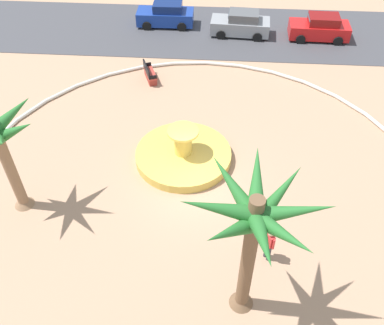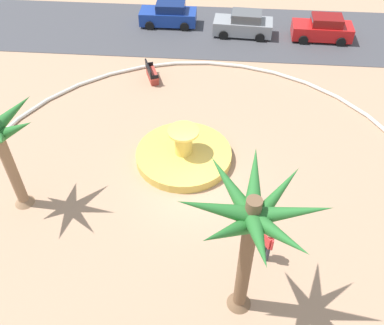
{
  "view_description": "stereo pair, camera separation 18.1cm",
  "coord_description": "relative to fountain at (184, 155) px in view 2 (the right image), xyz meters",
  "views": [
    {
      "loc": [
        0.74,
        -13.07,
        14.1
      ],
      "look_at": [
        -0.22,
        0.54,
        1.0
      ],
      "focal_mm": 39.65,
      "sensor_mm": 36.0,
      "label": 1
    },
    {
      "loc": [
        0.92,
        -13.06,
        14.1
      ],
      "look_at": [
        -0.22,
        0.54,
        1.0
      ],
      "focal_mm": 39.65,
      "sensor_mm": 36.0,
      "label": 2
    }
  ],
  "objects": [
    {
      "name": "plaza_curb",
      "position": [
        0.72,
        -1.81,
        -0.18
      ],
      "size": [
        21.49,
        21.49,
        0.2
      ],
      "primitive_type": "torus",
      "color": "silver",
      "rests_on": "ground"
    },
    {
      "name": "fountain",
      "position": [
        0.0,
        0.0,
        0.0
      ],
      "size": [
        4.6,
        4.6,
        1.78
      ],
      "color": "gold",
      "rests_on": "ground"
    },
    {
      "name": "palm_tree_by_curb",
      "position": [
        2.7,
        -7.34,
        4.25
      ],
      "size": [
        4.35,
        4.37,
        5.84
      ],
      "color": "brown",
      "rests_on": "ground"
    },
    {
      "name": "parked_car_second",
      "position": [
        2.87,
        12.95,
        0.5
      ],
      "size": [
        4.1,
        2.11,
        1.67
      ],
      "color": "gray",
      "rests_on": "ground"
    },
    {
      "name": "person_cyclist_photo",
      "position": [
        3.69,
        -5.36,
        0.64
      ],
      "size": [
        0.36,
        0.45,
        1.65
      ],
      "color": "#33333D",
      "rests_on": "ground"
    },
    {
      "name": "bench_west",
      "position": [
        -2.59,
        6.82,
        0.07
      ],
      "size": [
        1.04,
        1.67,
        1.0
      ],
      "color": "#B73D33",
      "rests_on": "ground"
    },
    {
      "name": "street_asphalt",
      "position": [
        0.72,
        13.33,
        -0.26
      ],
      "size": [
        48.0,
        8.0,
        0.03
      ],
      "primitive_type": "cube",
      "color": "#424247",
      "rests_on": "ground"
    },
    {
      "name": "ground_plane",
      "position": [
        0.72,
        -1.81,
        -0.28
      ],
      "size": [
        80.0,
        80.0,
        0.0
      ],
      "primitive_type": "plane",
      "color": "tan"
    },
    {
      "name": "parked_car_third",
      "position": [
        8.22,
        12.75,
        0.5
      ],
      "size": [
        4.04,
        2.0,
        1.67
      ],
      "color": "red",
      "rests_on": "ground"
    },
    {
      "name": "parked_car_leftmost",
      "position": [
        -2.45,
        14.03,
        0.5
      ],
      "size": [
        4.02,
        1.96,
        1.67
      ],
      "color": "navy",
      "rests_on": "ground"
    }
  ]
}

